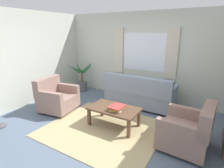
# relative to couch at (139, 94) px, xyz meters

# --- Properties ---
(ground_plane) EXTENTS (6.24, 6.24, 0.00)m
(ground_plane) POSITION_rel_couch_xyz_m (-0.18, -1.55, -0.37)
(ground_plane) COLOR slate
(wall_back) EXTENTS (5.32, 0.12, 2.60)m
(wall_back) POSITION_rel_couch_xyz_m (-0.18, 0.71, 0.93)
(wall_back) COLOR beige
(wall_back) RESTS_ON ground_plane
(wall_left) EXTENTS (0.12, 4.40, 2.60)m
(wall_left) POSITION_rel_couch_xyz_m (-2.84, -1.55, 0.93)
(wall_left) COLOR beige
(wall_left) RESTS_ON ground_plane
(window_with_curtains) EXTENTS (1.98, 0.07, 1.40)m
(window_with_curtains) POSITION_rel_couch_xyz_m (-0.18, 0.63, 1.08)
(window_with_curtains) COLOR white
(area_rug) EXTENTS (2.40, 2.07, 0.01)m
(area_rug) POSITION_rel_couch_xyz_m (-0.18, -1.55, -0.36)
(area_rug) COLOR tan
(area_rug) RESTS_ON ground_plane
(couch) EXTENTS (1.90, 0.82, 0.92)m
(couch) POSITION_rel_couch_xyz_m (0.00, 0.00, 0.00)
(couch) COLOR gray
(couch) RESTS_ON ground_plane
(armchair_left) EXTENTS (0.94, 0.95, 0.88)m
(armchair_left) POSITION_rel_couch_xyz_m (-1.78, -1.37, -0.01)
(armchair_left) COLOR gray
(armchair_left) RESTS_ON ground_plane
(armchair_right) EXTENTS (0.86, 0.88, 0.88)m
(armchair_right) POSITION_rel_couch_xyz_m (1.48, -1.32, -0.01)
(armchair_right) COLOR gray
(armchair_right) RESTS_ON ground_plane
(coffee_table) EXTENTS (1.10, 0.64, 0.44)m
(coffee_table) POSITION_rel_couch_xyz_m (-0.05, -1.31, 0.01)
(coffee_table) COLOR brown
(coffee_table) RESTS_ON ground_plane
(book_stack_on_table) EXTENTS (0.30, 0.35, 0.09)m
(book_stack_on_table) POSITION_rel_couch_xyz_m (0.06, -1.37, 0.12)
(book_stack_on_table) COLOR beige
(book_stack_on_table) RESTS_ON coffee_table
(potted_plant) EXTENTS (0.93, 1.07, 1.04)m
(potted_plant) POSITION_rel_couch_xyz_m (-2.26, 0.25, 0.08)
(potted_plant) COLOR #56565B
(potted_plant) RESTS_ON ground_plane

